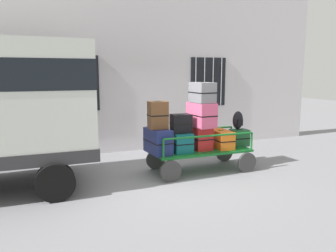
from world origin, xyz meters
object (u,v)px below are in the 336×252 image
(backpack, at_px, (238,120))
(suitcase_center_bottom, at_px, (201,138))
(suitcase_midleft_bottom, at_px, (180,142))
(suitcase_center_middle, at_px, (201,115))
(suitcase_midleft_middle, at_px, (181,123))
(luggage_cart, at_px, (201,154))
(suitcase_left_bottom, at_px, (158,141))
(suitcase_left_middle, at_px, (158,115))
(suitcase_midright_bottom, at_px, (221,139))
(suitcase_right_bottom, at_px, (239,138))
(suitcase_center_top, at_px, (202,92))

(backpack, bearing_deg, suitcase_center_bottom, -176.93)
(suitcase_midleft_bottom, relative_size, suitcase_center_middle, 0.79)
(suitcase_midleft_middle, relative_size, suitcase_center_middle, 0.60)
(suitcase_midleft_middle, bearing_deg, backpack, 3.01)
(backpack, bearing_deg, luggage_cart, -177.64)
(suitcase_left_bottom, bearing_deg, luggage_cart, -1.35)
(suitcase_midleft_middle, xyz_separation_m, suitcase_center_middle, (0.53, 0.04, 0.17))
(suitcase_left_middle, bearing_deg, suitcase_left_bottom, 90.00)
(suitcase_center_middle, bearing_deg, suitcase_left_middle, 179.00)
(suitcase_midright_bottom, relative_size, backpack, 1.67)
(suitcase_right_bottom, bearing_deg, suitcase_left_bottom, 179.57)
(suitcase_midleft_bottom, xyz_separation_m, suitcase_right_bottom, (1.58, 0.03, -0.02))
(suitcase_midleft_bottom, height_order, suitcase_midright_bottom, suitcase_midleft_bottom)
(luggage_cart, distance_m, suitcase_midright_bottom, 0.61)
(suitcase_left_bottom, distance_m, suitcase_midleft_bottom, 0.53)
(suitcase_right_bottom, distance_m, backpack, 0.43)
(luggage_cart, relative_size, suitcase_midright_bottom, 3.21)
(backpack, bearing_deg, suitcase_midleft_bottom, -177.61)
(suitcase_left_middle, bearing_deg, backpack, 0.72)
(suitcase_center_middle, relative_size, suitcase_center_top, 1.23)
(suitcase_midleft_bottom, height_order, suitcase_right_bottom, suitcase_midleft_bottom)
(suitcase_center_bottom, bearing_deg, backpack, 3.07)
(suitcase_left_bottom, xyz_separation_m, suitcase_midright_bottom, (1.58, -0.03, -0.06))
(suitcase_midleft_bottom, bearing_deg, backpack, 2.39)
(suitcase_left_middle, height_order, backpack, suitcase_left_middle)
(suitcase_center_top, bearing_deg, suitcase_midleft_middle, -179.39)
(suitcase_left_bottom, relative_size, suitcase_center_top, 1.32)
(suitcase_midright_bottom, bearing_deg, suitcase_center_top, -177.23)
(suitcase_left_bottom, height_order, suitcase_midleft_bottom, suitcase_left_bottom)
(suitcase_midleft_middle, distance_m, suitcase_center_middle, 0.55)
(luggage_cart, xyz_separation_m, suitcase_center_bottom, (0.00, -0.01, 0.37))
(suitcase_center_bottom, distance_m, suitcase_center_middle, 0.55)
(luggage_cart, relative_size, suitcase_midleft_bottom, 3.94)
(suitcase_center_middle, distance_m, backpack, 1.04)
(suitcase_midleft_bottom, xyz_separation_m, suitcase_midright_bottom, (1.05, 0.01, -0.01))
(suitcase_center_bottom, relative_size, suitcase_midright_bottom, 0.73)
(suitcase_center_bottom, height_order, suitcase_right_bottom, suitcase_center_bottom)
(luggage_cart, xyz_separation_m, suitcase_right_bottom, (1.05, 0.01, 0.31))
(suitcase_center_middle, xyz_separation_m, backpack, (1.02, 0.04, -0.19))
(suitcase_midright_bottom, height_order, backpack, backpack)
(suitcase_center_bottom, bearing_deg, suitcase_left_bottom, 177.95)
(suitcase_right_bottom, height_order, backpack, backpack)
(suitcase_midleft_middle, height_order, suitcase_center_middle, suitcase_center_middle)
(suitcase_midleft_bottom, xyz_separation_m, suitcase_center_top, (0.53, -0.01, 1.11))
(suitcase_midleft_middle, relative_size, backpack, 1.04)
(luggage_cart, height_order, suitcase_center_top, suitcase_center_top)
(suitcase_center_bottom, distance_m, suitcase_right_bottom, 1.05)
(luggage_cart, xyz_separation_m, suitcase_midleft_bottom, (-0.53, -0.02, 0.32))
(suitcase_center_top, bearing_deg, suitcase_right_bottom, 2.35)
(luggage_cart, relative_size, suitcase_center_bottom, 4.38)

